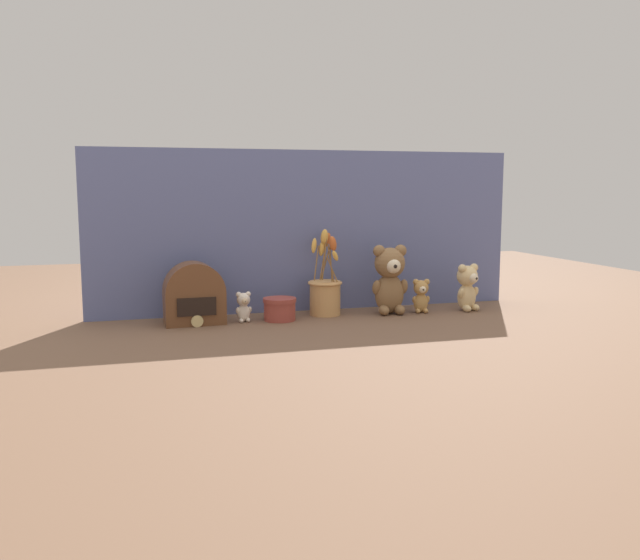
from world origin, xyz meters
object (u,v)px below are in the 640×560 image
Objects in this scene: teddy_bear_tiny at (244,306)px; decorative_tin_tall at (280,309)px; vintage_radio at (194,297)px; teddy_bear_medium at (468,286)px; teddy_bear_small at (421,295)px; flower_vase at (325,291)px; teddy_bear_large at (390,278)px.

teddy_bear_tiny is 0.90× the size of decorative_tin_tall.
vintage_radio reaches higher than teddy_bear_tiny.
teddy_bear_medium reaches higher than decorative_tin_tall.
teddy_bear_small is 0.52m from decorative_tin_tall.
decorative_tin_tall is (-0.18, -0.05, -0.05)m from flower_vase.
teddy_bear_large reaches higher than vintage_radio.
teddy_bear_medium is 0.53m from flower_vase.
teddy_bear_small is at bearing -9.39° from flower_vase.
teddy_bear_medium is 0.84× the size of vintage_radio.
teddy_bear_tiny is at bearing 178.86° from teddy_bear_small.
vintage_radio is (-0.80, 0.03, 0.02)m from teddy_bear_small.
teddy_bear_medium is 0.57× the size of flower_vase.
flower_vase reaches higher than teddy_bear_small.
teddy_bear_medium is 0.98m from vintage_radio.
teddy_bear_medium is at bearing -1.12° from decorative_tin_tall.
teddy_bear_large is 2.01× the size of teddy_bear_small.
flower_vase is at bearing 170.61° from teddy_bear_small.
teddy_bear_tiny is 0.12m from decorative_tin_tall.
teddy_bear_large is 0.30m from teddy_bear_medium.
flower_vase reaches higher than decorative_tin_tall.
teddy_bear_small is at bearing -0.38° from decorative_tin_tall.
teddy_bear_small is 0.60× the size of vintage_radio.
teddy_bear_large is at bearing 1.47° from decorative_tin_tall.
flower_vase is 0.46m from vintage_radio.
teddy_bear_large is 1.20× the size of vintage_radio.
decorative_tin_tall is at bearing -4.40° from teddy_bear_tiny.
teddy_bear_large is 0.23m from flower_vase.
teddy_bear_small is 1.20× the size of teddy_bear_tiny.
teddy_bear_large is at bearing 173.21° from teddy_bear_small.
flower_vase is (-0.34, 0.06, 0.02)m from teddy_bear_small.
teddy_bear_large is at bearing -10.70° from flower_vase.
teddy_bear_tiny is (-0.52, -0.00, -0.08)m from teddy_bear_large.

